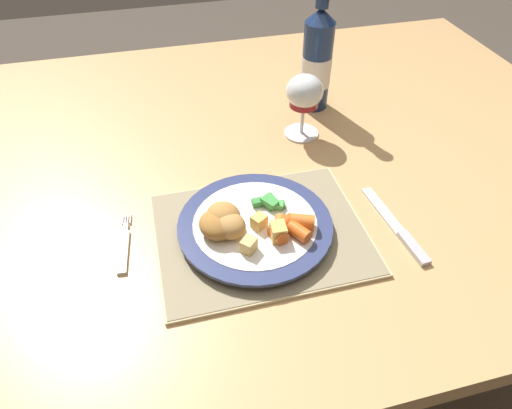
{
  "coord_description": "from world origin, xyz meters",
  "views": [
    {
      "loc": [
        -0.14,
        -0.71,
        1.27
      ],
      "look_at": [
        -0.01,
        -0.19,
        0.78
      ],
      "focal_mm": 32.0,
      "sensor_mm": 36.0,
      "label": 1
    }
  ],
  "objects_px": {
    "wine_glass": "(304,95)",
    "table_knife": "(399,230)",
    "dinner_plate": "(255,226)",
    "bottle": "(317,60)",
    "dining_table": "(237,182)",
    "fork": "(124,247)"
  },
  "relations": [
    {
      "from": "dining_table",
      "to": "bottle",
      "type": "distance_m",
      "value": 0.31
    },
    {
      "from": "table_knife",
      "to": "dinner_plate",
      "type": "bearing_deg",
      "value": 166.63
    },
    {
      "from": "dinner_plate",
      "to": "wine_glass",
      "type": "relative_size",
      "value": 1.88
    },
    {
      "from": "fork",
      "to": "bottle",
      "type": "distance_m",
      "value": 0.55
    },
    {
      "from": "wine_glass",
      "to": "table_knife",
      "type": "bearing_deg",
      "value": -78.13
    },
    {
      "from": "dinner_plate",
      "to": "fork",
      "type": "distance_m",
      "value": 0.21
    },
    {
      "from": "dining_table",
      "to": "bottle",
      "type": "relative_size",
      "value": 5.57
    },
    {
      "from": "dining_table",
      "to": "bottle",
      "type": "bearing_deg",
      "value": 33.3
    },
    {
      "from": "table_knife",
      "to": "wine_glass",
      "type": "xyz_separation_m",
      "value": [
        -0.06,
        0.31,
        0.09
      ]
    },
    {
      "from": "dinner_plate",
      "to": "wine_glass",
      "type": "distance_m",
      "value": 0.31
    },
    {
      "from": "dinner_plate",
      "to": "fork",
      "type": "relative_size",
      "value": 1.92
    },
    {
      "from": "dining_table",
      "to": "wine_glass",
      "type": "bearing_deg",
      "value": 13.08
    },
    {
      "from": "dinner_plate",
      "to": "fork",
      "type": "bearing_deg",
      "value": 174.52
    },
    {
      "from": "dining_table",
      "to": "dinner_plate",
      "type": "height_order",
      "value": "dinner_plate"
    },
    {
      "from": "dinner_plate",
      "to": "bottle",
      "type": "bearing_deg",
      "value": 57.75
    },
    {
      "from": "table_knife",
      "to": "bottle",
      "type": "xyz_separation_m",
      "value": [
        -0.0,
        0.41,
        0.1
      ]
    },
    {
      "from": "fork",
      "to": "bottle",
      "type": "bearing_deg",
      "value": 37.94
    },
    {
      "from": "wine_glass",
      "to": "bottle",
      "type": "bearing_deg",
      "value": 59.13
    },
    {
      "from": "dining_table",
      "to": "dinner_plate",
      "type": "distance_m",
      "value": 0.24
    },
    {
      "from": "dining_table",
      "to": "fork",
      "type": "xyz_separation_m",
      "value": [
        -0.22,
        -0.2,
        0.08
      ]
    },
    {
      "from": "fork",
      "to": "table_knife",
      "type": "height_order",
      "value": "table_knife"
    },
    {
      "from": "dining_table",
      "to": "fork",
      "type": "relative_size",
      "value": 12.12
    }
  ]
}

